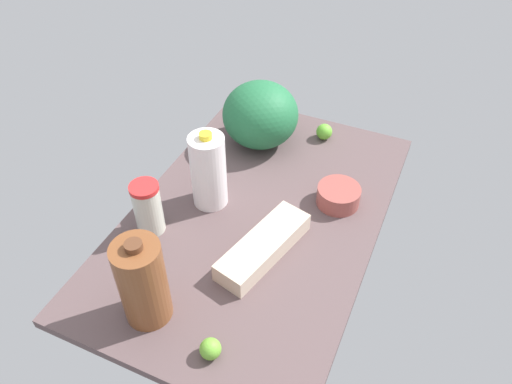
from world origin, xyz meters
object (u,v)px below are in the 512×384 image
mixing_bowl (338,196)px  chocolate_milk_jug (143,282)px  milk_jug (209,171)px  egg_carton (264,246)px  tumbler_cup (148,208)px  watermelon (260,115)px  lime_beside_bowl (324,132)px  lime_by_jug (210,349)px

mixing_bowl → chocolate_milk_jug: bearing=-28.6°
milk_jug → mixing_bowl: milk_jug is taller
milk_jug → mixing_bowl: 42.91cm
mixing_bowl → egg_carton: 32.88cm
chocolate_milk_jug → tumbler_cup: (-26.19, -16.19, -4.01)cm
watermelon → mixing_bowl: bearing=61.1°
tumbler_cup → lime_beside_bowl: size_ratio=2.97×
milk_jug → watermelon: 36.42cm
lime_beside_bowl → mixing_bowl: bearing=25.7°
tumbler_cup → lime_by_jug: bearing=50.4°
mixing_bowl → tumbler_cup: 60.82cm
lime_by_jug → lime_beside_bowl: bearing=-178.3°
lime_by_jug → milk_jug: bearing=-152.2°
chocolate_milk_jug → lime_by_jug: 23.58cm
milk_jug → tumbler_cup: bearing=-30.0°
chocolate_milk_jug → lime_by_jug: size_ratio=5.04×
mixing_bowl → lime_by_jug: 66.62cm
tumbler_cup → lime_beside_bowl: bearing=153.0°
tumbler_cup → milk_jug: bearing=150.0°
watermelon → mixing_bowl: 42.91cm
milk_jug → egg_carton: (13.86, 24.93, -9.85)cm
mixing_bowl → lime_by_jug: size_ratio=2.58×
mixing_bowl → egg_carton: bearing=-24.5°
tumbler_cup → lime_by_jug: (30.56, 36.95, -6.28)cm
egg_carton → tumbler_cup: bearing=-67.6°
chocolate_milk_jug → lime_beside_bowl: size_ratio=4.57×
milk_jug → lime_beside_bowl: (-48.03, 23.18, -9.88)cm
chocolate_milk_jug → egg_carton: chocolate_milk_jug is taller
chocolate_milk_jug → mixing_bowl: bearing=151.4°
tumbler_cup → egg_carton: bearing=97.9°
tumbler_cup → lime_beside_bowl: tumbler_cup is taller
watermelon → lime_by_jug: watermelon is taller
watermelon → tumbler_cup: watermelon is taller
lime_beside_bowl → watermelon: bearing=-61.3°
chocolate_milk_jug → egg_carton: (-31.15, 19.64, -9.98)cm
milk_jug → chocolate_milk_jug: size_ratio=0.99×
milk_jug → watermelon: size_ratio=0.99×
lime_by_jug → tumbler_cup: bearing=-129.6°
watermelon → chocolate_milk_jug: (81.38, 3.45, 1.02)cm
tumbler_cup → lime_by_jug: 48.36cm
watermelon → chocolate_milk_jug: 81.46cm
milk_jug → watermelon: (-36.36, 1.84, -0.90)cm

